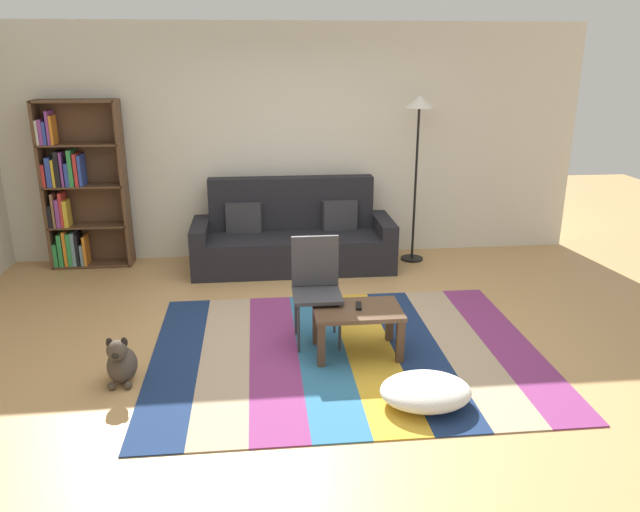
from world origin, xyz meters
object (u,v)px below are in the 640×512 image
bookshelf (76,192)px  folding_chair (316,281)px  coffee_table (357,317)px  dog (121,363)px  pouf (426,391)px  standing_lamp (418,124)px  tv_remote (359,306)px  couch (293,238)px

bookshelf → folding_chair: bookshelf is taller
coffee_table → dog: (-1.82, -0.28, -0.16)m
pouf → dog: 2.25m
bookshelf → coffee_table: bearing=-42.0°
folding_chair → coffee_table: bearing=13.7°
standing_lamp → tv_remote: 2.79m
tv_remote → folding_chair: (-0.32, 0.28, 0.12)m
tv_remote → folding_chair: size_ratio=0.17×
standing_lamp → bookshelf: bearing=177.0°
pouf → folding_chair: size_ratio=0.72×
coffee_table → folding_chair: folding_chair is taller
bookshelf → dog: 3.06m
couch → pouf: (0.74, -3.06, -0.23)m
bookshelf → standing_lamp: 3.93m
coffee_table → couch: bearing=99.7°
dog → tv_remote: size_ratio=2.65×
couch → standing_lamp: standing_lamp is taller
standing_lamp → tv_remote: (-1.03, -2.30, -1.19)m
bookshelf → standing_lamp: standing_lamp is taller
standing_lamp → folding_chair: size_ratio=2.13×
pouf → folding_chair: 1.37m
pouf → tv_remote: size_ratio=4.30×
pouf → tv_remote: (-0.34, 0.84, 0.31)m
tv_remote → bookshelf: bearing=146.6°
standing_lamp → tv_remote: standing_lamp is taller
folding_chair → tv_remote: bearing=17.4°
standing_lamp → folding_chair: standing_lamp is taller
standing_lamp → coffee_table: bearing=-114.3°
standing_lamp → pouf: bearing=-102.4°
tv_remote → folding_chair: folding_chair is taller
coffee_table → standing_lamp: size_ratio=0.37×
bookshelf → pouf: (3.16, -3.35, -0.77)m
couch → folding_chair: bearing=-87.7°
bookshelf → dog: bearing=-70.7°
couch → coffee_table: (0.38, -2.24, -0.01)m
couch → bookshelf: 2.50m
bookshelf → standing_lamp: size_ratio=0.98×
dog → standing_lamp: standing_lamp is taller
couch → tv_remote: bearing=-79.9°
bookshelf → folding_chair: bearing=-41.6°
dog → folding_chair: size_ratio=0.44×
couch → pouf: size_ratio=3.51×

